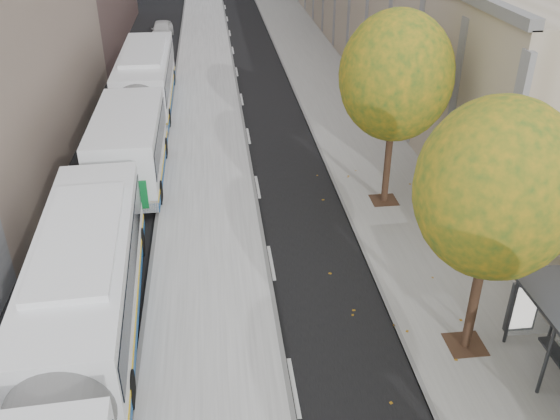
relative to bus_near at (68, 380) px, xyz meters
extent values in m
cube|color=#A2A2A2|center=(3.34, 23.77, -1.61)|extent=(4.25, 150.00, 0.15)
cube|color=gray|center=(11.34, 23.77, -1.65)|extent=(4.75, 150.00, 0.08)
cylinder|color=#2F2515|center=(10.81, 1.77, 0.01)|extent=(0.28, 0.28, 3.24)
sphere|color=#1F541C|center=(10.81, 1.77, 3.58)|extent=(4.20, 4.20, 4.20)
cylinder|color=#2F2515|center=(10.81, 10.77, 0.08)|extent=(0.28, 0.28, 3.38)
sphere|color=#1F541C|center=(10.81, 10.77, 3.79)|extent=(4.40, 4.40, 4.40)
cube|color=white|center=(0.00, 0.01, -0.14)|extent=(3.57, 18.65, 3.09)
cube|color=black|center=(0.00, 0.01, 0.42)|extent=(3.59, 17.91, 1.07)
cube|color=white|center=(-0.03, 19.88, -0.09)|extent=(2.87, 19.22, 3.20)
cube|color=black|center=(-0.03, 19.88, 0.50)|extent=(2.93, 18.45, 1.11)
cube|color=#0E702F|center=(-0.03, 10.31, -0.46)|extent=(2.03, 0.07, 1.24)
imported|color=silver|center=(-0.22, 41.44, -0.96)|extent=(1.82, 4.32, 1.46)
camera|label=1|loc=(3.84, -10.78, 10.47)|focal=38.00mm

